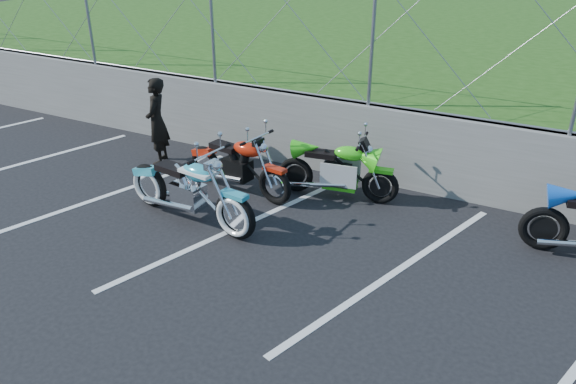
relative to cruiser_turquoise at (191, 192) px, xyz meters
The scene contains 9 objects.
ground 1.20m from the cruiser_turquoise, 51.46° to the right, with size 90.00×90.00×0.00m, color black.
retaining_wall 2.73m from the cruiser_turquoise, 75.50° to the left, with size 30.00×0.22×1.30m, color slate.
grass_field 12.66m from the cruiser_turquoise, 86.91° to the left, with size 30.00×20.00×1.30m, color #224A13.
chain_link_fence 3.28m from the cruiser_turquoise, 75.50° to the left, with size 28.00×0.03×2.00m.
parking_lines 1.95m from the cruiser_turquoise, ahead, with size 18.29×4.31×0.01m.
cruiser_turquoise is the anchor object (origin of this frame).
naked_orange 1.18m from the cruiser_turquoise, 85.55° to the left, with size 2.09×0.71×1.05m.
sportbike_green 2.36m from the cruiser_turquoise, 47.74° to the left, with size 1.96×0.70×1.02m.
person_standing 2.44m from the cruiser_turquoise, 140.34° to the left, with size 0.57×0.38×1.57m, color black.
Camera 1 is at (3.95, -4.93, 4.08)m, focal length 35.00 mm.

